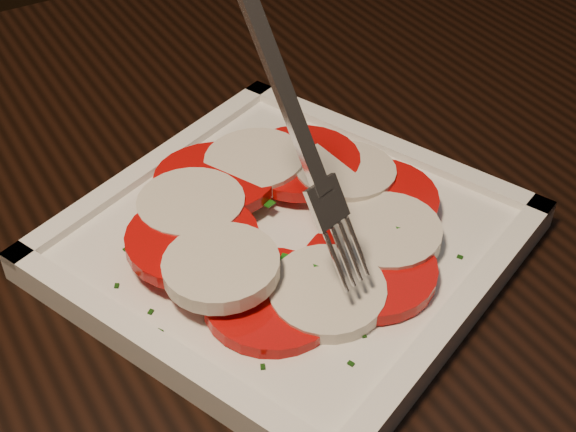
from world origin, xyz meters
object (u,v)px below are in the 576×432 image
at_px(table, 300,312).
at_px(fork, 274,104).
at_px(plate, 288,243).
at_px(chair, 15,48).

relative_size(table, fork, 7.22).
xyz_separation_m(table, plate, (-0.03, -0.03, 0.11)).
bearing_deg(fork, chair, 73.20).
bearing_deg(table, fork, -141.34).
xyz_separation_m(chair, plate, (-0.07, -0.76, 0.22)).
relative_size(chair, fork, 5.30).
height_order(table, plate, plate).
bearing_deg(plate, table, 40.34).
xyz_separation_m(chair, fork, (-0.09, -0.78, 0.34)).
height_order(table, chair, chair).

